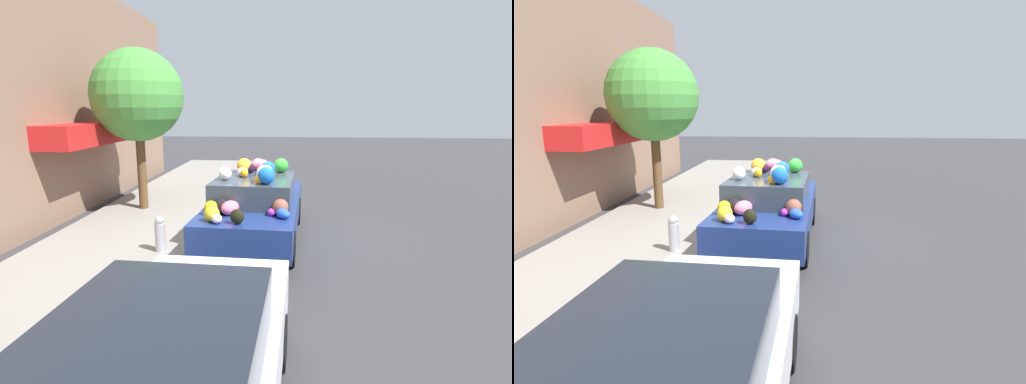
# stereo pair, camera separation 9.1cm
# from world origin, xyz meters

# --- Properties ---
(ground_plane) EXTENTS (60.00, 60.00, 0.00)m
(ground_plane) POSITION_xyz_m (0.00, 0.00, 0.00)
(ground_plane) COLOR #38383A
(sidewalk_curb) EXTENTS (24.00, 3.20, 0.13)m
(sidewalk_curb) POSITION_xyz_m (0.00, 2.70, 0.06)
(sidewalk_curb) COLOR gray
(sidewalk_curb) RESTS_ON ground
(building_facade) EXTENTS (18.00, 1.20, 6.23)m
(building_facade) POSITION_xyz_m (0.10, 4.92, 3.06)
(building_facade) COLOR #846651
(building_facade) RESTS_ON ground
(street_tree) EXTENTS (2.39, 2.39, 4.22)m
(street_tree) POSITION_xyz_m (2.03, 3.14, 3.13)
(street_tree) COLOR brown
(street_tree) RESTS_ON sidewalk_curb
(fire_hydrant) EXTENTS (0.20, 0.20, 0.70)m
(fire_hydrant) POSITION_xyz_m (-1.19, 1.61, 0.47)
(fire_hydrant) COLOR #B2B2B7
(fire_hydrant) RESTS_ON sidewalk_curb
(art_car) EXTENTS (4.47, 2.03, 1.76)m
(art_car) POSITION_xyz_m (-0.06, -0.14, 0.78)
(art_car) COLOR navy
(art_car) RESTS_ON ground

